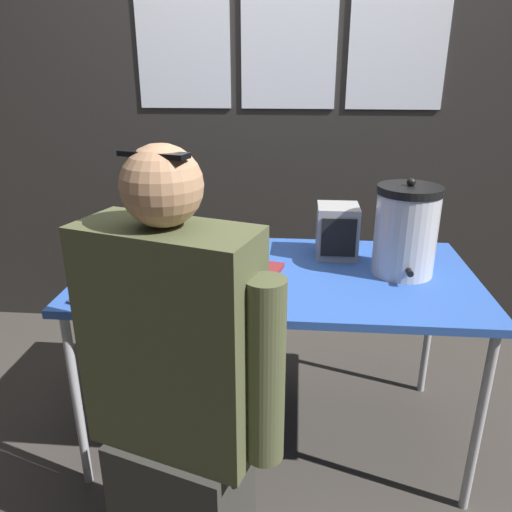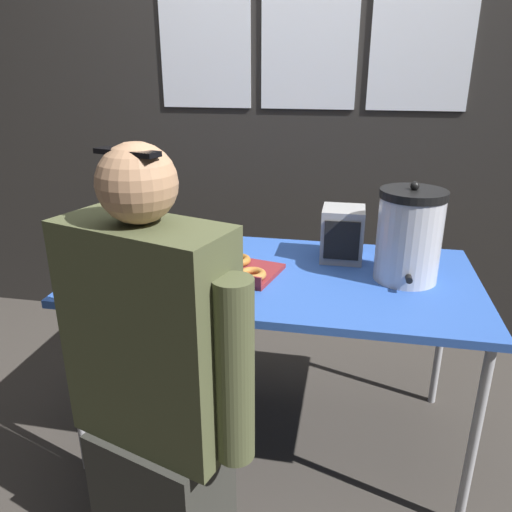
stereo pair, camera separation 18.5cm
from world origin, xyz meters
TOP-DOWN VIEW (x-y plane):
  - ground_plane at (0.00, 0.00)m, footprint 12.00×12.00m
  - back_wall at (0.00, 0.99)m, footprint 6.00×0.11m
  - folding_table at (0.00, 0.00)m, footprint 1.45×0.77m
  - donut_box at (-0.29, -0.01)m, footprint 0.59×0.35m
  - coffee_urn at (0.46, 0.03)m, footprint 0.23×0.26m
  - cell_phone at (-0.62, -0.27)m, footprint 0.11×0.16m
  - space_heater at (0.23, 0.19)m, footprint 0.16×0.17m
  - person_seated at (-0.25, -0.62)m, footprint 0.59×0.35m

SIDE VIEW (x-z plane):
  - ground_plane at x=0.00m, z-range 0.00..0.00m
  - person_seated at x=-0.25m, z-range -0.04..1.26m
  - folding_table at x=0.00m, z-range 0.32..1.05m
  - cell_phone at x=-0.62m, z-range 0.73..0.74m
  - donut_box at x=-0.29m, z-range 0.73..0.78m
  - space_heater at x=0.23m, z-range 0.73..0.94m
  - coffee_urn at x=0.46m, z-range 0.72..1.08m
  - back_wall at x=0.00m, z-range 0.00..2.67m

